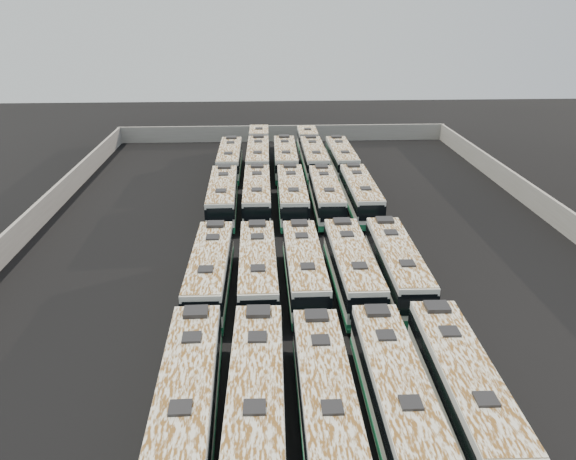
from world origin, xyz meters
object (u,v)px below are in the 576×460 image
(bus_front_right, at_px, (395,391))
(bus_back_far_right, at_px, (341,158))
(bus_midback_right, at_px, (326,196))
(bus_back_right, at_px, (312,152))
(bus_front_center, at_px, (325,396))
(bus_midback_far_right, at_px, (360,194))
(bus_midfront_right, at_px, (352,268))
(bus_midback_far_left, at_px, (223,197))
(bus_back_left, at_px, (258,152))
(bus_midfront_left, at_px, (258,271))
(bus_midfront_center, at_px, (304,269))
(bus_midback_center, at_px, (292,196))
(bus_midback_left, at_px, (257,196))
(bus_front_far_left, at_px, (189,395))
(bus_front_left, at_px, (257,395))
(bus_front_far_right, at_px, (463,388))
(bus_back_far_left, at_px, (230,160))
(bus_back_center, at_px, (285,159))
(bus_midfront_far_left, at_px, (210,272))
(bus_midfront_far_right, at_px, (397,266))

(bus_front_right, relative_size, bus_back_far_right, 1.02)
(bus_midback_right, height_order, bus_back_right, bus_back_right)
(bus_front_center, height_order, bus_midback_far_right, bus_midback_far_right)
(bus_midfront_right, bearing_deg, bus_midback_far_left, 121.51)
(bus_back_left, bearing_deg, bus_back_far_right, -17.67)
(bus_midfront_left, xyz_separation_m, bus_midback_right, (6.23, 15.14, -0.02))
(bus_front_center, bearing_deg, bus_midfront_center, 90.15)
(bus_midback_center, bearing_deg, bus_back_far_right, 64.49)
(bus_front_right, relative_size, bus_midback_left, 0.99)
(bus_front_far_left, bearing_deg, bus_front_left, -3.22)
(bus_front_far_right, relative_size, bus_midfront_left, 1.02)
(bus_midback_far_left, bearing_deg, bus_midback_far_right, -0.42)
(bus_back_far_left, relative_size, bus_back_center, 0.98)
(bus_back_left, bearing_deg, bus_front_left, -89.36)
(bus_front_far_left, height_order, bus_back_center, bus_front_far_left)
(bus_front_center, distance_m, bus_back_left, 44.14)
(bus_midfront_left, height_order, bus_midback_left, bus_midback_left)
(bus_midback_left, relative_size, bus_midback_far_right, 1.01)
(bus_midback_center, bearing_deg, bus_back_center, 90.66)
(bus_front_right, distance_m, bus_back_right, 43.81)
(bus_midback_far_right, xyz_separation_m, bus_back_center, (-6.35, 12.84, 0.02))
(bus_back_far_left, bearing_deg, bus_back_right, 17.67)
(bus_front_left, xyz_separation_m, bus_midfront_far_left, (-3.08, 12.68, -0.02))
(bus_midback_far_right, distance_m, bus_back_far_right, 12.81)
(bus_front_left, distance_m, bus_back_center, 40.93)
(bus_midfront_far_left, bearing_deg, bus_midback_far_right, 51.31)
(bus_midfront_center, bearing_deg, bus_midback_left, 101.58)
(bus_front_far_right, relative_size, bus_back_far_left, 1.03)
(bus_midfront_right, bearing_deg, bus_midback_right, 89.72)
(bus_midfront_far_left, distance_m, bus_midfront_left, 3.13)
(bus_front_center, height_order, bus_midback_right, bus_midback_right)
(bus_back_right, bearing_deg, bus_front_far_right, -85.86)
(bus_back_center, bearing_deg, bus_midfront_right, -82.71)
(bus_front_far_right, bearing_deg, bus_back_right, 95.37)
(bus_midfront_left, distance_m, bus_midback_left, 15.35)
(bus_midback_center, bearing_deg, bus_midback_far_left, 179.91)
(bus_front_far_left, xyz_separation_m, bus_back_far_right, (12.57, 40.67, -0.06))
(bus_midfront_center, bearing_deg, bus_back_far_left, 102.38)
(bus_midfront_center, relative_size, bus_back_center, 0.97)
(bus_midfront_left, xyz_separation_m, bus_midback_far_left, (-3.20, 15.19, 0.01))
(bus_midback_far_left, xyz_separation_m, bus_back_far_right, (12.65, 12.91, -0.04))
(bus_front_right, relative_size, bus_midfront_left, 1.00)
(bus_front_right, bearing_deg, bus_back_right, 90.35)
(bus_front_far_left, relative_size, bus_back_left, 0.65)
(bus_front_left, height_order, bus_back_right, bus_front_left)
(bus_midfront_far_right, xyz_separation_m, bus_midback_center, (-6.25, 14.92, 0.01))
(bus_midback_far_right, relative_size, bus_back_left, 0.63)
(bus_midback_left, distance_m, bus_back_center, 13.16)
(bus_midfront_far_right, height_order, bus_midback_left, bus_midfront_far_right)
(bus_front_right, height_order, bus_midfront_center, bus_front_right)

